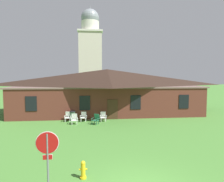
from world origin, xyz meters
name	(u,v)px	position (x,y,z in m)	size (l,w,h in m)	color
brick_building	(107,90)	(0.00, 17.80, 2.76)	(22.12, 10.40, 5.43)	brown
dome_tower	(90,55)	(-2.33, 35.32, 9.11)	(5.18, 5.18, 19.87)	beige
stop_sign	(47,152)	(-3.41, -0.06, 1.79)	(0.81, 0.07, 2.53)	slate
lawn_chair_by_porch	(68,116)	(-4.32, 12.30, 0.50)	(0.65, 0.67, 0.96)	silver
lawn_chair_near_door	(74,119)	(-3.57, 11.14, 0.50)	(0.69, 0.72, 0.96)	silver
lawn_chair_left_end	(84,116)	(-2.76, 12.17, 0.50)	(0.67, 0.70, 0.96)	silver
lawn_chair_middle	(96,119)	(-1.56, 10.87, 0.50)	(0.83, 0.86, 0.96)	#28704C
lawn_chair_right_end	(103,116)	(-0.81, 12.03, 0.50)	(0.65, 0.67, 0.96)	silver
fire_hydrant	(83,170)	(-2.26, 1.35, 0.38)	(0.36, 0.28, 0.79)	gold
trash_bin	(73,116)	(-3.89, 12.50, 0.50)	(0.56, 0.56, 0.98)	#335638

